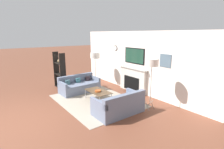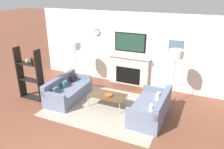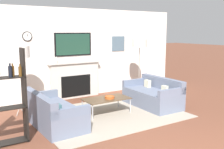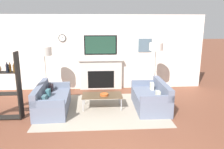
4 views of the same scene
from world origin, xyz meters
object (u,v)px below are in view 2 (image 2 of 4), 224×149
Objects in this scene: couch_right at (151,109)px; couch_left at (68,91)px; floor_lamp_left at (74,46)px; decorative_bowl at (108,95)px; coffee_table at (107,96)px; shelf_unit at (30,75)px; floor_lamp_right at (176,55)px.

couch_left is at bearing -179.97° from couch_right.
floor_lamp_left reaches higher than couch_right.
floor_lamp_left is (-3.20, 1.10, 1.24)m from couch_right.
decorative_bowl is at bearing 2.09° from couch_left.
shelf_unit reaches higher than coffee_table.
floor_lamp_left is at bearing 150.41° from decorative_bowl.
decorative_bowl is at bearing -148.74° from floor_lamp_right.
coffee_table is 0.68× the size of floor_lamp_left.
decorative_bowl is (-1.36, 0.05, 0.14)m from couch_right.
couch_right is 1.43× the size of coffee_table.
shelf_unit is at bearing -168.70° from decorative_bowl.
couch_right is 0.94× the size of shelf_unit.
floor_lamp_right reaches higher than shelf_unit.
couch_right is at bearing -3.95° from coffee_table.
couch_right is 6.65× the size of decorative_bowl.
floor_lamp_right is (0.37, 1.10, 1.35)m from couch_right.
couch_left is 1.55× the size of coffee_table.
coffee_table is at bearing 144.53° from decorative_bowl.
couch_left reaches higher than coffee_table.
floor_lamp_left is at bearing 161.04° from couch_right.
decorative_bowl is 0.14× the size of floor_lamp_right.
decorative_bowl is (1.48, 0.05, 0.15)m from couch_left.
couch_left is 1.08× the size of couch_right.
couch_right is at bearing 0.03° from couch_left.
floor_lamp_left is 3.57m from floor_lamp_right.
floor_lamp_right is at bearing 0.00° from floor_lamp_left.
floor_lamp_right reaches higher than decorative_bowl.
couch_left is 1.42m from coffee_table.
couch_right reaches higher than couch_left.
shelf_unit is at bearing -160.02° from floor_lamp_right.
floor_lamp_left is at bearing 150.63° from coffee_table.
floor_lamp_right is (3.21, 1.10, 1.36)m from couch_left.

